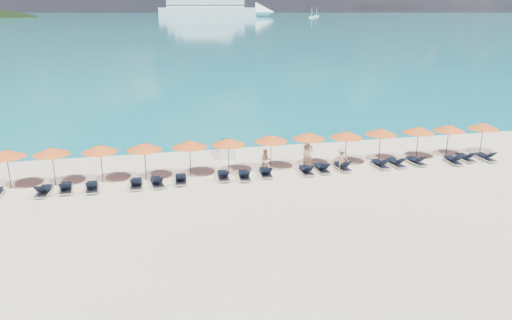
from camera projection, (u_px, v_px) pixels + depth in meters
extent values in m
plane|color=beige|center=(269.00, 198.00, 26.46)|extent=(1400.00, 1400.00, 0.00)
cube|color=#1FA9B2|center=(140.00, 15.00, 641.05)|extent=(1600.00, 1300.00, 0.01)
cube|color=white|center=(208.00, 12.00, 558.68)|extent=(108.99, 39.27, 9.75)
cone|color=white|center=(265.00, 12.00, 561.17)|extent=(25.09, 25.09, 21.45)
cube|color=white|center=(206.00, 4.00, 556.03)|extent=(87.38, 32.37, 7.80)
cube|color=black|center=(206.00, 5.00, 556.46)|extent=(88.47, 32.77, 0.88)
cube|color=black|center=(206.00, 2.00, 555.46)|extent=(86.29, 31.98, 0.88)
cube|color=white|center=(312.00, 17.00, 498.71)|extent=(5.48, 1.83, 1.46)
cylinder|color=white|center=(312.00, 12.00, 497.33)|extent=(0.33, 0.33, 9.13)
cube|color=white|center=(317.00, 16.00, 563.15)|extent=(5.47, 1.82, 1.46)
cylinder|color=white|center=(317.00, 12.00, 561.76)|extent=(0.33, 0.33, 9.12)
cube|color=silver|center=(226.00, 150.00, 34.12)|extent=(1.24, 2.69, 0.60)
cube|color=black|center=(226.00, 145.00, 33.79)|extent=(0.65, 1.13, 0.38)
cylinder|color=black|center=(225.00, 139.00, 34.56)|extent=(0.60, 0.13, 0.07)
imported|color=tan|center=(308.00, 154.00, 30.80)|extent=(0.79, 0.59, 1.96)
imported|color=tan|center=(266.00, 161.00, 30.31)|extent=(0.72, 0.43, 1.47)
imported|color=tan|center=(341.00, 159.00, 30.67)|extent=(1.03, 0.68, 1.47)
cylinder|color=black|center=(8.00, 169.00, 27.54)|extent=(0.05, 0.05, 2.20)
cone|color=#DD591C|center=(6.00, 153.00, 27.27)|extent=(2.10, 2.10, 0.42)
sphere|color=black|center=(5.00, 150.00, 27.20)|extent=(0.08, 0.08, 0.08)
cylinder|color=black|center=(54.00, 167.00, 28.01)|extent=(0.05, 0.05, 2.20)
cone|color=#DD591C|center=(52.00, 151.00, 27.74)|extent=(2.10, 2.10, 0.42)
sphere|color=black|center=(51.00, 147.00, 27.67)|extent=(0.08, 0.08, 0.08)
cylinder|color=black|center=(101.00, 164.00, 28.53)|extent=(0.05, 0.05, 2.20)
cone|color=#DD591C|center=(100.00, 148.00, 28.26)|extent=(2.10, 2.10, 0.42)
sphere|color=black|center=(100.00, 145.00, 28.19)|extent=(0.08, 0.08, 0.08)
cylinder|color=black|center=(145.00, 162.00, 28.94)|extent=(0.05, 0.05, 2.20)
cone|color=#DD591C|center=(144.00, 146.00, 28.67)|extent=(2.10, 2.10, 0.42)
sphere|color=black|center=(144.00, 143.00, 28.61)|extent=(0.08, 0.08, 0.08)
cylinder|color=black|center=(190.00, 159.00, 29.51)|extent=(0.05, 0.05, 2.20)
cone|color=#DD591C|center=(190.00, 144.00, 29.24)|extent=(2.10, 2.10, 0.42)
sphere|color=black|center=(189.00, 140.00, 29.18)|extent=(0.08, 0.08, 0.08)
cylinder|color=black|center=(229.00, 156.00, 29.99)|extent=(0.05, 0.05, 2.20)
cone|color=#DD591C|center=(228.00, 141.00, 29.72)|extent=(2.10, 2.10, 0.42)
sphere|color=black|center=(228.00, 138.00, 29.65)|extent=(0.08, 0.08, 0.08)
cylinder|color=black|center=(271.00, 153.00, 30.72)|extent=(0.05, 0.05, 2.20)
cone|color=#DD591C|center=(271.00, 138.00, 30.45)|extent=(2.10, 2.10, 0.42)
sphere|color=black|center=(271.00, 135.00, 30.39)|extent=(0.08, 0.08, 0.08)
cylinder|color=black|center=(309.00, 150.00, 31.35)|extent=(0.05, 0.05, 2.20)
cone|color=#DD591C|center=(309.00, 136.00, 31.08)|extent=(2.10, 2.10, 0.42)
sphere|color=black|center=(309.00, 132.00, 31.02)|extent=(0.08, 0.08, 0.08)
cylinder|color=black|center=(346.00, 148.00, 31.65)|extent=(0.05, 0.05, 2.20)
cone|color=#DD591C|center=(347.00, 134.00, 31.38)|extent=(2.10, 2.10, 0.42)
sphere|color=black|center=(347.00, 131.00, 31.32)|extent=(0.08, 0.08, 0.08)
cylinder|color=black|center=(380.00, 145.00, 32.37)|extent=(0.05, 0.05, 2.20)
cone|color=#DD591C|center=(381.00, 132.00, 32.10)|extent=(2.10, 2.10, 0.42)
sphere|color=black|center=(381.00, 128.00, 32.03)|extent=(0.08, 0.08, 0.08)
cylinder|color=black|center=(417.00, 143.00, 32.87)|extent=(0.05, 0.05, 2.20)
cone|color=#DD591C|center=(419.00, 130.00, 32.60)|extent=(2.10, 2.10, 0.42)
sphere|color=black|center=(419.00, 126.00, 32.53)|extent=(0.08, 0.08, 0.08)
cylinder|color=black|center=(448.00, 141.00, 33.39)|extent=(0.05, 0.05, 2.20)
cone|color=#DD591C|center=(449.00, 128.00, 33.12)|extent=(2.10, 2.10, 0.42)
sphere|color=black|center=(449.00, 124.00, 33.05)|extent=(0.08, 0.08, 0.08)
cylinder|color=black|center=(482.00, 139.00, 33.92)|extent=(0.05, 0.05, 2.20)
cone|color=#DD591C|center=(483.00, 126.00, 33.65)|extent=(2.10, 2.10, 0.42)
sphere|color=black|center=(484.00, 123.00, 33.59)|extent=(0.08, 0.08, 0.08)
cube|color=silver|center=(44.00, 192.00, 26.85)|extent=(0.79, 1.75, 0.06)
cube|color=black|center=(45.00, 188.00, 27.04)|extent=(0.66, 1.15, 0.04)
cube|color=black|center=(40.00, 189.00, 26.21)|extent=(0.60, 0.59, 0.43)
cube|color=silver|center=(66.00, 189.00, 27.28)|extent=(0.75, 1.74, 0.06)
cube|color=black|center=(66.00, 185.00, 27.46)|extent=(0.64, 1.14, 0.04)
cube|color=black|center=(65.00, 186.00, 26.66)|extent=(0.59, 0.58, 0.43)
cube|color=silver|center=(92.00, 188.00, 27.43)|extent=(0.69, 1.72, 0.06)
cube|color=black|center=(92.00, 184.00, 27.61)|extent=(0.60, 1.12, 0.04)
cube|color=black|center=(91.00, 185.00, 26.80)|extent=(0.57, 0.56, 0.43)
cube|color=silver|center=(136.00, 185.00, 27.93)|extent=(0.69, 1.73, 0.06)
cube|color=black|center=(136.00, 181.00, 28.12)|extent=(0.60, 1.12, 0.04)
cube|color=black|center=(135.00, 181.00, 27.30)|extent=(0.57, 0.56, 0.43)
cube|color=silver|center=(157.00, 183.00, 28.20)|extent=(0.79, 1.75, 0.06)
cube|color=black|center=(156.00, 179.00, 28.38)|extent=(0.66, 1.15, 0.04)
cube|color=black|center=(158.00, 180.00, 27.58)|extent=(0.60, 0.59, 0.43)
cube|color=silver|center=(181.00, 180.00, 28.67)|extent=(0.78, 1.75, 0.06)
cube|color=black|center=(181.00, 176.00, 28.86)|extent=(0.65, 1.15, 0.04)
cube|color=black|center=(180.00, 177.00, 28.03)|extent=(0.60, 0.59, 0.43)
cube|color=silver|center=(223.00, 177.00, 29.28)|extent=(0.73, 1.74, 0.06)
cube|color=black|center=(223.00, 173.00, 29.47)|extent=(0.62, 1.13, 0.04)
cube|color=black|center=(224.00, 173.00, 28.64)|extent=(0.58, 0.57, 0.43)
cube|color=silver|center=(244.00, 177.00, 29.31)|extent=(0.79, 1.75, 0.06)
cube|color=black|center=(244.00, 173.00, 29.50)|extent=(0.66, 1.15, 0.04)
cube|color=black|center=(245.00, 173.00, 28.67)|extent=(0.60, 0.59, 0.43)
cube|color=silver|center=(266.00, 174.00, 29.82)|extent=(0.75, 1.74, 0.06)
cube|color=black|center=(265.00, 170.00, 30.01)|extent=(0.64, 1.14, 0.04)
cube|color=black|center=(267.00, 170.00, 29.18)|extent=(0.59, 0.58, 0.43)
cube|color=silver|center=(306.00, 172.00, 30.24)|extent=(0.70, 1.73, 0.06)
cube|color=black|center=(305.00, 168.00, 30.43)|extent=(0.60, 1.12, 0.04)
cube|color=black|center=(309.00, 168.00, 29.60)|extent=(0.57, 0.56, 0.43)
cube|color=silver|center=(322.00, 170.00, 30.61)|extent=(0.64, 1.71, 0.06)
cube|color=black|center=(321.00, 166.00, 30.80)|extent=(0.57, 1.11, 0.04)
cube|color=black|center=(325.00, 166.00, 29.98)|extent=(0.56, 0.54, 0.43)
cube|color=silver|center=(342.00, 168.00, 30.97)|extent=(0.69, 1.72, 0.06)
cube|color=black|center=(341.00, 164.00, 31.16)|extent=(0.60, 1.12, 0.04)
cube|color=black|center=(346.00, 164.00, 30.35)|extent=(0.57, 0.56, 0.43)
cube|color=silver|center=(380.00, 165.00, 31.45)|extent=(0.66, 1.71, 0.06)
cube|color=black|center=(378.00, 162.00, 31.64)|extent=(0.58, 1.11, 0.04)
cube|color=black|center=(385.00, 161.00, 30.82)|extent=(0.56, 0.55, 0.43)
cube|color=silver|center=(396.00, 164.00, 31.68)|extent=(0.72, 1.73, 0.06)
cube|color=black|center=(394.00, 161.00, 31.86)|extent=(0.61, 1.13, 0.04)
cube|color=black|center=(401.00, 160.00, 31.06)|extent=(0.58, 0.57, 0.43)
cube|color=silver|center=(416.00, 162.00, 32.05)|extent=(0.77, 1.75, 0.06)
cube|color=black|center=(414.00, 159.00, 32.23)|extent=(0.65, 1.15, 0.04)
cube|color=black|center=(422.00, 159.00, 31.43)|extent=(0.60, 0.59, 0.43)
cube|color=silver|center=(453.00, 161.00, 32.24)|extent=(0.79, 1.75, 0.06)
cube|color=black|center=(451.00, 158.00, 32.43)|extent=(0.66, 1.15, 0.04)
cube|color=black|center=(458.00, 158.00, 31.60)|extent=(0.60, 0.59, 0.43)
cube|color=silver|center=(465.00, 159.00, 32.81)|extent=(0.66, 1.71, 0.06)
cube|color=black|center=(463.00, 155.00, 33.00)|extent=(0.57, 1.11, 0.04)
cube|color=black|center=(471.00, 155.00, 32.17)|extent=(0.56, 0.55, 0.43)
cube|color=silver|center=(485.00, 158.00, 32.91)|extent=(0.66, 1.71, 0.06)
cube|color=black|center=(483.00, 155.00, 33.10)|extent=(0.57, 1.11, 0.04)
cube|color=black|center=(492.00, 155.00, 32.28)|extent=(0.56, 0.55, 0.43)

